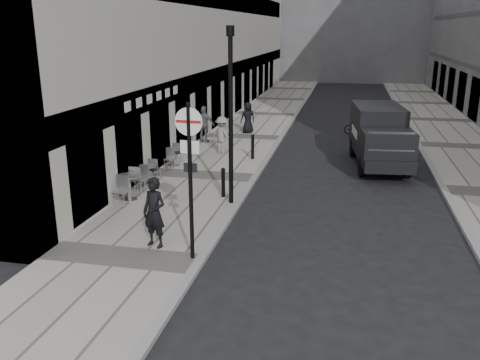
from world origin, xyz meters
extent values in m
plane|color=black|center=(0.00, 0.00, 0.00)|extent=(120.00, 120.00, 0.00)
cube|color=#ACA69B|center=(-2.00, 18.00, 0.06)|extent=(4.00, 60.00, 0.12)
cube|color=#ACA69B|center=(9.00, 18.00, 0.06)|extent=(4.00, 60.00, 0.12)
imported|color=black|center=(-1.37, 3.50, 1.06)|extent=(0.79, 0.64, 1.88)
cylinder|color=black|center=(-0.20, 3.00, 2.08)|extent=(0.10, 0.10, 3.92)
cylinder|color=white|center=(-0.20, 3.00, 3.59)|extent=(0.67, 0.08, 0.67)
cube|color=#B21414|center=(-0.20, 2.98, 3.59)|extent=(0.62, 0.05, 0.07)
cube|color=white|center=(-0.20, 3.03, 2.98)|extent=(0.47, 0.05, 0.31)
cylinder|color=black|center=(-0.20, 7.33, 2.84)|extent=(0.15, 0.15, 5.44)
cylinder|color=black|center=(-0.20, 7.33, 5.61)|extent=(0.25, 0.25, 0.32)
cylinder|color=black|center=(-0.60, 7.86, 0.60)|extent=(0.13, 0.13, 0.96)
cylinder|color=black|center=(-0.60, 13.26, 0.64)|extent=(0.14, 0.14, 1.03)
cylinder|color=black|center=(4.13, 11.82, 0.39)|extent=(0.36, 0.81, 0.78)
cylinder|color=black|center=(5.83, 12.00, 0.39)|extent=(0.36, 0.81, 0.78)
cylinder|color=black|center=(3.77, 15.11, 0.39)|extent=(0.36, 0.81, 0.78)
cylinder|color=black|center=(5.47, 15.30, 0.39)|extent=(0.36, 0.81, 0.78)
cube|color=black|center=(4.70, 14.43, 1.51)|extent=(2.32, 3.70, 1.95)
cube|color=black|center=(4.99, 11.81, 1.22)|extent=(2.13, 1.96, 1.37)
cube|color=#1E2328|center=(5.07, 11.09, 1.61)|extent=(1.73, 0.53, 0.72)
imported|color=black|center=(4.02, 20.51, 0.41)|extent=(1.66, 0.94, 0.83)
imported|color=#5E5E63|center=(4.02, 20.51, 0.92)|extent=(0.89, 0.77, 1.56)
imported|color=slate|center=(-3.60, 16.03, 1.05)|extent=(1.14, 0.60, 1.85)
imported|color=gray|center=(-2.17, 13.99, 0.97)|extent=(1.27, 1.03, 1.71)
imported|color=black|center=(-1.94, 18.95, 0.96)|extent=(0.98, 0.90, 1.69)
cylinder|color=#AFB0B2|center=(-3.60, 6.88, 0.14)|extent=(0.50, 0.50, 0.03)
cylinder|color=#AFB0B2|center=(-3.60, 6.88, 0.55)|extent=(0.07, 0.07, 0.84)
cylinder|color=#AFB0B2|center=(-3.60, 6.88, 0.97)|extent=(0.79, 0.79, 0.03)
cylinder|color=#A5A5A7|center=(-3.60, 8.62, 0.13)|extent=(0.43, 0.43, 0.03)
cylinder|color=#A5A5A7|center=(-3.60, 8.62, 0.49)|extent=(0.06, 0.06, 0.72)
cylinder|color=#A5A5A7|center=(-3.60, 8.62, 0.85)|extent=(0.68, 0.68, 0.03)
cylinder|color=#AAAAAC|center=(-3.60, 11.40, 0.13)|extent=(0.43, 0.43, 0.03)
cylinder|color=#AAAAAC|center=(-3.60, 11.40, 0.49)|extent=(0.06, 0.06, 0.72)
cylinder|color=#AAAAAC|center=(-3.60, 11.40, 0.85)|extent=(0.68, 0.68, 0.03)
camera|label=1|loc=(3.42, -8.21, 5.69)|focal=38.00mm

